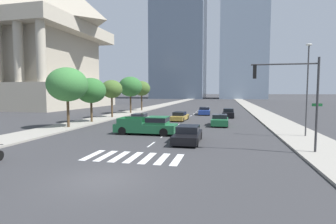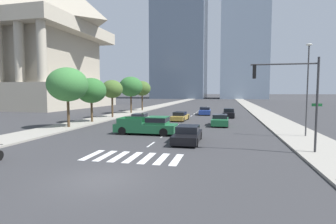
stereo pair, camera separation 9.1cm
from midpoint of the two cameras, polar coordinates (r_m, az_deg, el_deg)
The scene contains 21 objects.
ground_plane at distance 12.79m, azimuth -13.83°, elevation -13.87°, with size 800.00×800.00×0.00m, color #333335.
sidewalk_east at distance 41.58m, azimuth 21.31°, elevation -1.26°, with size 4.00×260.00×0.15m, color gray.
sidewalk_west at distance 44.59m, azimuth -10.66°, elevation -0.66°, with size 4.00×260.00×0.15m, color gray.
crosswalk_near at distance 16.44m, azimuth -7.40°, elevation -9.63°, with size 5.85×2.74×0.01m.
lane_divider_center at distance 43.53m, azimuth 5.12°, elevation -0.82°, with size 0.14×50.00×0.01m.
pickup_truck at distance 24.77m, azimuth -4.06°, elevation -2.93°, with size 5.76×2.18×1.67m.
sedan_black_0 at distance 20.93m, azimuth 4.36°, elevation -4.91°, with size 1.95×4.63×1.29m.
sedan_white_1 at distance 33.40m, azimuth -5.95°, elevation -1.45°, with size 2.05×4.57×1.24m.
sedan_gold_2 at distance 36.39m, azimuth 2.68°, elevation -0.97°, with size 1.95×4.68×1.21m.
sedan_green_3 at distance 31.56m, azimuth 11.22°, elevation -1.79°, with size 1.96×4.33×1.31m.
sedan_black_4 at distance 41.90m, azimuth 13.03°, elevation -0.27°, with size 1.87×4.27×1.37m.
sedan_blue_5 at distance 45.98m, azimuth 8.00°, elevation 0.19°, with size 2.08×4.54×1.30m.
traffic_signal_near at distance 18.66m, azimuth 25.30°, elevation 4.75°, with size 4.35×0.28×5.98m.
street_lamp_east at distance 25.61m, azimuth 27.95°, elevation 5.50°, with size 0.50×0.24×7.88m.
street_tree_nearest at distance 30.46m, azimuth -20.75°, elevation 5.55°, with size 4.28×4.28×6.41m.
street_tree_second at distance 34.85m, azimuth -16.12°, elevation 4.46°, with size 3.72×3.72×5.54m.
street_tree_third at distance 40.48m, azimuth -11.89°, elevation 4.83°, with size 3.18×3.18×5.55m.
street_tree_fourth at distance 47.93m, azimuth -7.95°, elevation 5.42°, with size 4.17×4.17×6.47m.
street_tree_fifth at distance 54.05m, azimuth -5.56°, elevation 5.06°, with size 3.48×3.48×5.93m.
war_memorial at distance 77.14m, azimuth -26.88°, elevation 15.72°, with size 30.67×30.67×38.26m.
office_tower_left_skyline at distance 162.53m, azimuth 2.74°, elevation 22.60°, with size 28.87×29.76×110.31m.
Camera 2 is at (5.46, -10.87, 3.99)m, focal length 28.31 mm.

